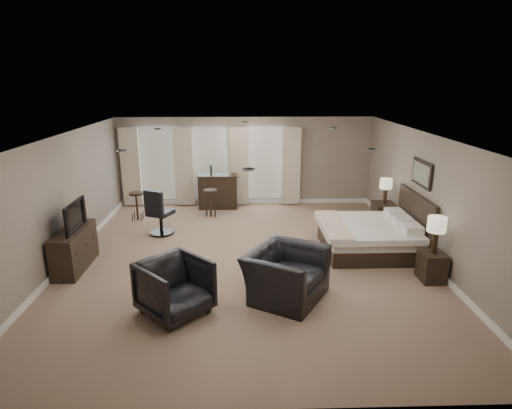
{
  "coord_description": "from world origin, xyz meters",
  "views": [
    {
      "loc": [
        -0.07,
        -8.31,
        3.7
      ],
      "look_at": [
        0.2,
        0.4,
        1.1
      ],
      "focal_mm": 30.0,
      "sensor_mm": 36.0,
      "label": 1
    }
  ],
  "objects_px": {
    "bar_stool_left": "(137,206)",
    "nightstand_near": "(432,266)",
    "armchair_far": "(175,285)",
    "armchair_near": "(286,266)",
    "nightstand_far": "(383,216)",
    "lamp_far": "(385,191)",
    "tv": "(72,227)",
    "bar_counter": "(218,191)",
    "dresser": "(74,249)",
    "bed": "(365,223)",
    "desk_chair": "(160,211)",
    "bar_stool_right": "(211,203)",
    "lamp_near": "(436,235)"
  },
  "relations": [
    {
      "from": "bar_stool_left",
      "to": "nightstand_near",
      "type": "bearing_deg",
      "value": -30.43
    },
    {
      "from": "armchair_far",
      "to": "armchair_near",
      "type": "bearing_deg",
      "value": -30.03
    },
    {
      "from": "nightstand_far",
      "to": "bar_stool_left",
      "type": "height_order",
      "value": "bar_stool_left"
    },
    {
      "from": "lamp_far",
      "to": "armchair_far",
      "type": "distance_m",
      "value": 6.12
    },
    {
      "from": "tv",
      "to": "bar_counter",
      "type": "distance_m",
      "value": 4.91
    },
    {
      "from": "lamp_far",
      "to": "armchair_far",
      "type": "relative_size",
      "value": 0.63
    },
    {
      "from": "lamp_far",
      "to": "dresser",
      "type": "height_order",
      "value": "lamp_far"
    },
    {
      "from": "tv",
      "to": "armchair_near",
      "type": "xyz_separation_m",
      "value": [
        4.1,
        -1.32,
        -0.3
      ]
    },
    {
      "from": "armchair_far",
      "to": "bed",
      "type": "bearing_deg",
      "value": -11.0
    },
    {
      "from": "dresser",
      "to": "desk_chair",
      "type": "bearing_deg",
      "value": 54.79
    },
    {
      "from": "nightstand_far",
      "to": "bar_counter",
      "type": "bearing_deg",
      "value": 155.36
    },
    {
      "from": "armchair_near",
      "to": "bar_stool_left",
      "type": "height_order",
      "value": "armchair_near"
    },
    {
      "from": "nightstand_near",
      "to": "armchair_far",
      "type": "xyz_separation_m",
      "value": [
        -4.65,
        -1.04,
        0.22
      ]
    },
    {
      "from": "dresser",
      "to": "desk_chair",
      "type": "relative_size",
      "value": 1.23
    },
    {
      "from": "bar_stool_left",
      "to": "nightstand_far",
      "type": "bearing_deg",
      "value": -7.6
    },
    {
      "from": "armchair_far",
      "to": "bar_stool_right",
      "type": "distance_m",
      "value": 5.03
    },
    {
      "from": "tv",
      "to": "armchair_far",
      "type": "distance_m",
      "value": 2.91
    },
    {
      "from": "nightstand_far",
      "to": "bar_stool_left",
      "type": "xyz_separation_m",
      "value": [
        -6.39,
        0.85,
        0.05
      ]
    },
    {
      "from": "lamp_near",
      "to": "bar_counter",
      "type": "xyz_separation_m",
      "value": [
        -4.28,
        4.86,
        -0.4
      ]
    },
    {
      "from": "lamp_near",
      "to": "bar_stool_left",
      "type": "height_order",
      "value": "lamp_near"
    },
    {
      "from": "tv",
      "to": "armchair_near",
      "type": "height_order",
      "value": "armchair_near"
    },
    {
      "from": "tv",
      "to": "bar_stool_left",
      "type": "xyz_separation_m",
      "value": [
        0.53,
        3.01,
        -0.5
      ]
    },
    {
      "from": "dresser",
      "to": "tv",
      "type": "distance_m",
      "value": 0.48
    },
    {
      "from": "bed",
      "to": "bar_counter",
      "type": "bearing_deg",
      "value": 134.8
    },
    {
      "from": "bed",
      "to": "tv",
      "type": "height_order",
      "value": "bed"
    },
    {
      "from": "bar_counter",
      "to": "bed",
      "type": "bearing_deg",
      "value": -45.2
    },
    {
      "from": "bar_stool_right",
      "to": "armchair_near",
      "type": "bearing_deg",
      "value": -70.35
    },
    {
      "from": "nightstand_near",
      "to": "dresser",
      "type": "relative_size",
      "value": 0.39
    },
    {
      "from": "bar_counter",
      "to": "lamp_near",
      "type": "bearing_deg",
      "value": -48.66
    },
    {
      "from": "lamp_far",
      "to": "tv",
      "type": "distance_m",
      "value": 7.25
    },
    {
      "from": "desk_chair",
      "to": "bed",
      "type": "bearing_deg",
      "value": -170.02
    },
    {
      "from": "dresser",
      "to": "armchair_far",
      "type": "height_order",
      "value": "armchair_far"
    },
    {
      "from": "bar_counter",
      "to": "bar_stool_right",
      "type": "xyz_separation_m",
      "value": [
        -0.16,
        -0.89,
        -0.12
      ]
    },
    {
      "from": "bed",
      "to": "lamp_far",
      "type": "bearing_deg",
      "value": 58.46
    },
    {
      "from": "lamp_near",
      "to": "bar_stool_left",
      "type": "xyz_separation_m",
      "value": [
        -6.39,
        3.75,
        -0.52
      ]
    },
    {
      "from": "lamp_near",
      "to": "lamp_far",
      "type": "relative_size",
      "value": 1.11
    },
    {
      "from": "armchair_far",
      "to": "bar_stool_right",
      "type": "xyz_separation_m",
      "value": [
        0.21,
        5.02,
        -0.11
      ]
    },
    {
      "from": "tv",
      "to": "armchair_near",
      "type": "relative_size",
      "value": 0.75
    },
    {
      "from": "nightstand_far",
      "to": "lamp_near",
      "type": "height_order",
      "value": "lamp_near"
    },
    {
      "from": "bed",
      "to": "desk_chair",
      "type": "distance_m",
      "value": 4.83
    },
    {
      "from": "nightstand_near",
      "to": "lamp_near",
      "type": "distance_m",
      "value": 0.63
    },
    {
      "from": "armchair_near",
      "to": "bar_stool_right",
      "type": "xyz_separation_m",
      "value": [
        -1.62,
        4.54,
        -0.19
      ]
    },
    {
      "from": "nightstand_near",
      "to": "desk_chair",
      "type": "bearing_deg",
      "value": 154.25
    },
    {
      "from": "nightstand_near",
      "to": "bar_stool_left",
      "type": "relative_size",
      "value": 0.72
    },
    {
      "from": "nightstand_near",
      "to": "bar_stool_left",
      "type": "bearing_deg",
      "value": 149.57
    },
    {
      "from": "nightstand_far",
      "to": "lamp_far",
      "type": "relative_size",
      "value": 1.06
    },
    {
      "from": "bar_counter",
      "to": "bar_stool_left",
      "type": "relative_size",
      "value": 1.5
    },
    {
      "from": "bar_stool_left",
      "to": "bed",
      "type": "bearing_deg",
      "value": -22.72
    },
    {
      "from": "bar_stool_right",
      "to": "desk_chair",
      "type": "relative_size",
      "value": 0.68
    },
    {
      "from": "dresser",
      "to": "tv",
      "type": "bearing_deg",
      "value": 0.0
    }
  ]
}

